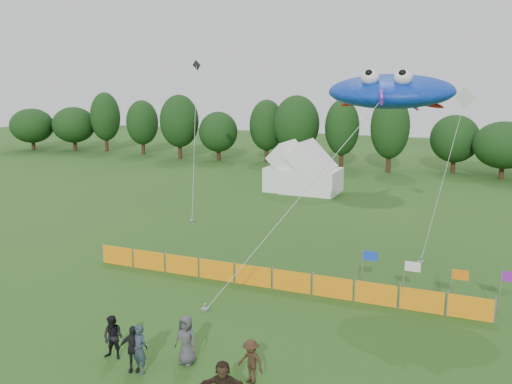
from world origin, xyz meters
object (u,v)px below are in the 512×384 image
at_px(spectator_b, 113,337).
at_px(spectator_d, 133,349).
at_px(spectator_a, 139,349).
at_px(spectator_e, 186,340).
at_px(tent_left, 290,171).
at_px(tent_right, 312,173).
at_px(stingray_kite, 393,91).
at_px(spectator_c, 251,361).
at_px(barrier_fence, 272,279).

xyz_separation_m(spectator_b, spectator_d, (1.19, -0.46, 0.02)).
xyz_separation_m(spectator_a, spectator_e, (1.15, 1.21, 0.03)).
height_order(tent_left, spectator_a, tent_left).
relative_size(spectator_d, spectator_e, 0.93).
bearing_deg(spectator_b, spectator_e, 9.17).
height_order(tent_right, stingray_kite, stingray_kite).
xyz_separation_m(spectator_d, spectator_e, (1.43, 1.18, 0.06)).
distance_m(tent_left, spectator_c, 32.70).
distance_m(tent_right, spectator_e, 30.98).
relative_size(spectator_b, spectator_c, 1.06).
relative_size(spectator_b, spectator_e, 0.90).
distance_m(spectator_b, spectator_e, 2.72).
bearing_deg(stingray_kite, tent_left, 123.19).
distance_m(spectator_c, spectator_e, 2.66).
relative_size(tent_left, spectator_b, 2.41).
bearing_deg(spectator_d, stingray_kite, 41.92).
height_order(spectator_d, spectator_e, spectator_e).
bearing_deg(stingray_kite, spectator_d, -113.19).
relative_size(barrier_fence, stingray_kite, 1.20).
bearing_deg(stingray_kite, spectator_a, -112.19).
height_order(spectator_a, spectator_b, spectator_a).
bearing_deg(tent_right, spectator_d, -83.52).
distance_m(tent_left, spectator_d, 32.60).
xyz_separation_m(barrier_fence, stingray_kite, (4.48, 4.98, 8.82)).
distance_m(tent_left, spectator_e, 31.72).
bearing_deg(spectator_a, spectator_e, 61.52).
distance_m(barrier_fence, spectator_b, 9.13).
relative_size(tent_left, spectator_a, 2.25).
distance_m(barrier_fence, spectator_c, 8.64).
height_order(tent_left, tent_right, tent_left).
bearing_deg(spectator_a, spectator_c, 28.56).
bearing_deg(tent_left, tent_right, -9.49).
relative_size(spectator_b, spectator_d, 0.97).
relative_size(tent_left, stingray_kite, 0.24).
bearing_deg(stingray_kite, barrier_fence, -131.98).
bearing_deg(tent_right, spectator_c, -76.03).
xyz_separation_m(tent_left, spectator_d, (5.68, -32.09, -0.92)).
distance_m(tent_right, spectator_d, 31.96).
relative_size(tent_right, spectator_b, 2.99).
relative_size(spectator_c, spectator_d, 0.92).
distance_m(tent_right, spectator_a, 32.02).
height_order(tent_right, spectator_b, tent_right).
distance_m(tent_right, stingray_kite, 21.46).
distance_m(spectator_b, spectator_d, 1.28).
xyz_separation_m(tent_left, barrier_fence, (7.26, -22.93, -1.25)).
relative_size(tent_right, spectator_e, 2.70).
height_order(spectator_b, stingray_kite, stingray_kite).
height_order(tent_left, spectator_d, tent_left).
height_order(tent_right, barrier_fence, tent_right).
height_order(barrier_fence, spectator_d, spectator_d).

